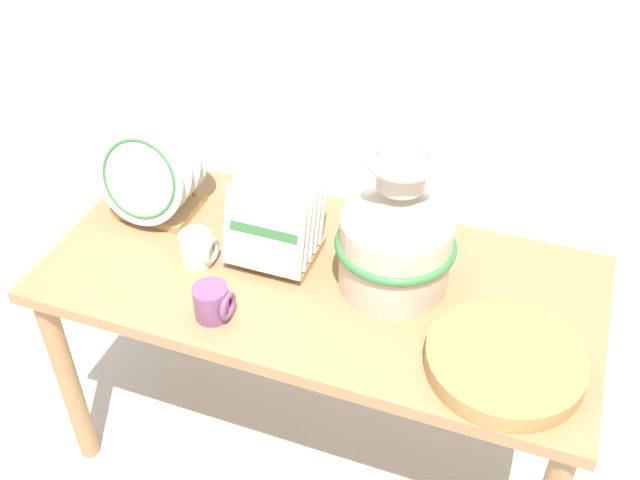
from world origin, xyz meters
name	(u,v)px	position (x,y,z in m)	size (l,w,h in m)	color
ground_plane	(320,440)	(0.00, 0.00, 0.00)	(14.00, 14.00, 0.00)	beige
display_table	(320,300)	(0.00, 0.00, 0.59)	(1.37, 0.64, 0.68)	#9E754C
ceramic_vase	(396,233)	(0.18, 0.03, 0.83)	(0.29, 0.29, 0.37)	beige
dish_rack_round_plates	(153,178)	(-0.50, 0.09, 0.79)	(0.25, 0.23, 0.27)	tan
dish_rack_square_plates	(276,227)	(-0.13, 0.04, 0.76)	(0.21, 0.21, 0.22)	tan
wicker_charger_stack	(505,361)	(0.48, -0.15, 0.70)	(0.34, 0.34, 0.04)	#AD7F47
mug_cream_glaze	(198,248)	(-0.30, -0.06, 0.72)	(0.09, 0.08, 0.08)	silver
mug_plum_glaze	(213,302)	(-0.18, -0.22, 0.72)	(0.09, 0.08, 0.08)	#7A4770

